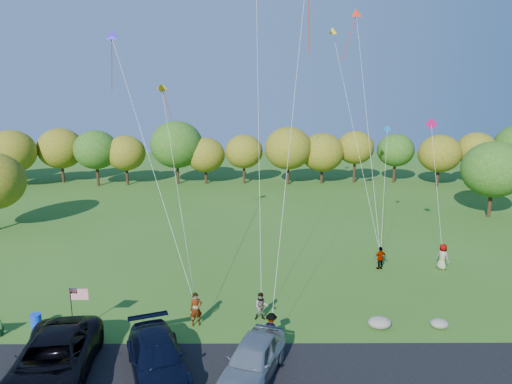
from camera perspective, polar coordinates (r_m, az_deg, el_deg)
ground at (r=24.40m, az=-2.41°, el=-17.30°), size 140.00×140.00×0.00m
asphalt_lane at (r=21.01m, az=-2.83°, el=-22.67°), size 44.00×6.00×0.06m
treeline at (r=58.09m, az=-2.85°, el=5.16°), size 76.48×28.00×8.48m
minivan_dark at (r=22.27m, az=-24.06°, el=-18.67°), size 3.95×7.09×1.87m
minivan_navy at (r=21.40m, az=-12.28°, el=-19.57°), size 4.03×5.97×1.60m
minivan_silver at (r=20.82m, az=-0.40°, el=-20.16°), size 3.46×5.24×1.66m
flyer_a at (r=24.94m, az=-7.51°, el=-14.33°), size 0.76×0.62×1.82m
flyer_b at (r=25.34m, az=0.67°, el=-14.11°), size 0.76×0.60×1.54m
flyer_c at (r=23.32m, az=1.92°, el=-16.63°), size 1.15×0.97×1.54m
flyer_d at (r=33.04m, az=15.28°, el=-7.96°), size 1.02×0.64×1.62m
flyer_e at (r=34.34m, az=22.28°, el=-7.50°), size 0.98×1.07×1.83m
trash_barrel at (r=27.18m, az=-25.77°, el=-14.36°), size 0.54×0.54×0.81m
flag_assembly at (r=25.24m, az=-21.56°, el=-12.38°), size 0.93×0.60×2.50m
boulder_near at (r=25.59m, az=15.20°, el=-15.48°), size 1.22×0.95×0.61m
boulder_far at (r=26.59m, az=21.94°, el=-15.01°), size 0.93×0.78×0.49m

